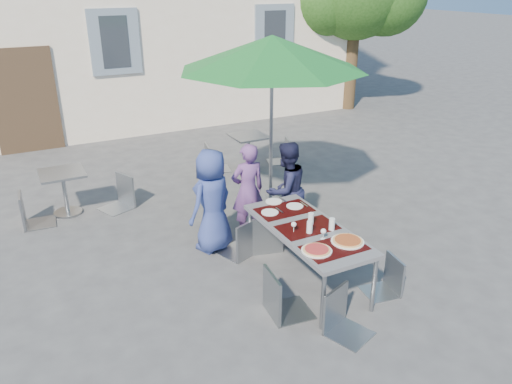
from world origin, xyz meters
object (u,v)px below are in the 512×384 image
child_1 (248,190)px  bg_chair_l_0 (26,190)px  bg_chair_r_1 (283,137)px  chair_3 (282,267)px  chair_4 (390,256)px  cafe_table_1 (249,147)px  chair_0 (242,216)px  bg_chair_r_0 (118,173)px  patio_umbrella (272,54)px  cafe_table_0 (64,186)px  chair_5 (345,288)px  pizza_near_left (317,250)px  dining_table (307,232)px  pizza_near_right (348,241)px  chair_2 (297,204)px  child_0 (212,201)px  child_2 (286,190)px  bg_chair_l_1 (212,142)px  chair_1 (265,210)px

child_1 → bg_chair_l_0: bearing=-30.2°
bg_chair_r_1 → chair_3: bearing=-120.2°
child_1 → chair_4: size_ratio=1.63×
cafe_table_1 → bg_chair_r_1: bearing=3.4°
chair_0 → bg_chair_r_0: bearing=115.4°
patio_umbrella → bg_chair_r_1: patio_umbrella is taller
chair_0 → cafe_table_0: size_ratio=1.42×
child_1 → chair_5: bearing=89.6°
pizza_near_left → dining_table: bearing=67.4°
pizza_near_right → chair_2: 1.49m
child_0 → cafe_table_1: child_0 is taller
patio_umbrella → cafe_table_0: (-3.01, 1.29, -2.00)m
chair_5 → bg_chair_r_1: size_ratio=1.02×
chair_2 → child_0: bearing=163.2°
chair_3 → cafe_table_0: (-1.75, 3.84, -0.14)m
chair_3 → chair_2: bearing=52.8°
child_1 → dining_table: bearing=94.8°
child_0 → chair_2: (1.14, -0.35, -0.15)m
dining_table → child_2: 1.26m
patio_umbrella → cafe_table_1: 2.74m
child_2 → cafe_table_0: bearing=-51.7°
pizza_near_left → chair_5: size_ratio=0.36×
cafe_table_0 → bg_chair_r_0: bearing=-9.3°
pizza_near_right → chair_2: chair_2 is taller
child_0 → chair_3: 1.75m
dining_table → cafe_table_0: 4.14m
child_1 → bg_chair_r_1: (2.02, 2.48, -0.16)m
child_1 → bg_chair_r_1: 3.20m
chair_4 → cafe_table_1: bearing=85.0°
cafe_table_0 → dining_table: bearing=-55.2°
chair_3 → bg_chair_r_1: bearing=59.8°
bg_chair_l_1 → bg_chair_r_1: (1.46, -0.21, -0.05)m
child_2 → chair_3: 1.93m
chair_5 → child_0: bearing=103.0°
child_1 → cafe_table_1: size_ratio=2.01×
chair_1 → bg_chair_l_0: size_ratio=1.03×
chair_4 → cafe_table_0: (-3.10, 4.03, -0.02)m
chair_0 → cafe_table_1: chair_0 is taller
pizza_near_left → chair_0: bearing=98.0°
bg_chair_l_0 → bg_chair_r_0: size_ratio=0.98×
pizza_near_right → cafe_table_1: (0.94, 4.40, -0.32)m
chair_0 → chair_2: (0.87, 0.02, -0.03)m
child_0 → child_2: child_0 is taller
child_1 → patio_umbrella: 2.03m
chair_2 → bg_chair_r_1: bearing=63.4°
bg_chair_l_0 → chair_3: bearing=-57.9°
chair_5 → child_2: bearing=75.4°
chair_4 → chair_5: size_ratio=0.91×
chair_2 → bg_chair_l_0: size_ratio=0.97×
pizza_near_right → bg_chair_l_1: 4.68m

